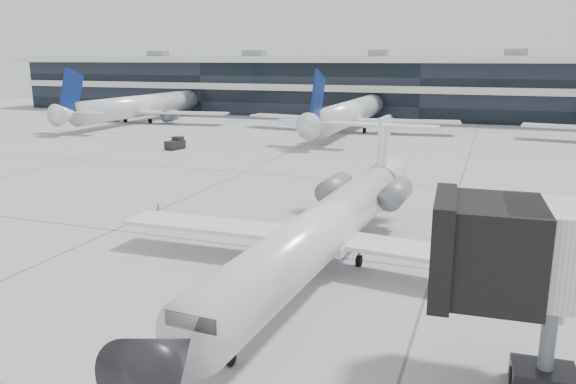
% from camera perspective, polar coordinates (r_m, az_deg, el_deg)
% --- Properties ---
extents(ground, '(220.00, 220.00, 0.00)m').
position_cam_1_polar(ground, '(32.85, -3.12, -5.70)').
color(ground, '#98989B').
rests_on(ground, ground).
extents(terminal, '(170.00, 22.00, 10.00)m').
position_cam_1_polar(terminal, '(111.32, 13.95, 10.07)').
color(terminal, black).
rests_on(terminal, ground).
extents(bg_jet_left, '(32.00, 40.00, 9.60)m').
position_cam_1_polar(bg_jet_left, '(101.84, -14.38, 6.94)').
color(bg_jet_left, white).
rests_on(bg_jet_left, ground).
extents(bg_jet_center, '(32.00, 40.00, 9.60)m').
position_cam_1_polar(bg_jet_center, '(86.60, 6.42, 6.20)').
color(bg_jet_center, white).
rests_on(bg_jet_center, ground).
extents(regional_jet, '(23.82, 29.72, 6.86)m').
position_cam_1_polar(regional_jet, '(28.89, 3.90, -3.52)').
color(regional_jet, white).
rests_on(regional_jet, ground).
extents(traffic_cone, '(0.45, 0.45, 0.51)m').
position_cam_1_polar(traffic_cone, '(41.92, -13.04, -1.45)').
color(traffic_cone, orange).
rests_on(traffic_cone, ground).
extents(far_tug, '(1.85, 2.59, 1.50)m').
position_cam_1_polar(far_tug, '(69.67, -11.36, 4.84)').
color(far_tug, black).
rests_on(far_tug, ground).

